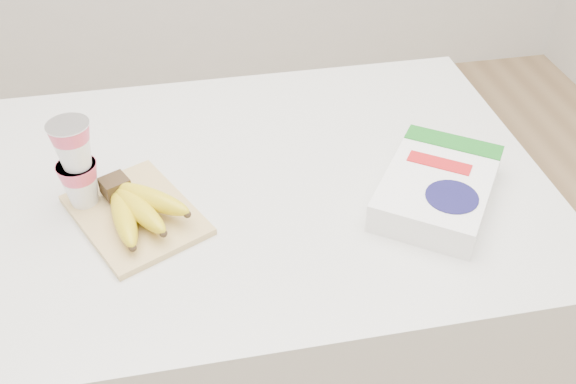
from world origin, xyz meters
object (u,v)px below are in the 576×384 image
object	(u,v)px
table	(242,332)
cutting_board	(136,215)
bananas	(136,207)
cereal_box	(438,187)
yogurt_stack	(76,162)

from	to	relation	value
table	cutting_board	distance (m)	0.52
cutting_board	bananas	distance (m)	0.04
table	cereal_box	size ratio (longest dim) A/B	3.70
cutting_board	bananas	xyz separation A→B (m)	(0.01, -0.02, 0.03)
table	cereal_box	xyz separation A→B (m)	(0.38, -0.13, 0.50)
yogurt_stack	cereal_box	bearing A→B (deg)	-9.10
yogurt_stack	cutting_board	bearing A→B (deg)	-27.97
table	cutting_board	bearing A→B (deg)	-159.77
cereal_box	yogurt_stack	bearing A→B (deg)	-154.06
yogurt_stack	table	bearing A→B (deg)	4.33
bananas	yogurt_stack	distance (m)	0.13
yogurt_stack	cereal_box	size ratio (longest dim) A/B	0.52
cutting_board	bananas	size ratio (longest dim) A/B	1.25
bananas	yogurt_stack	size ratio (longest dim) A/B	1.19
cutting_board	cereal_box	xyz separation A→B (m)	(0.57, -0.06, 0.02)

